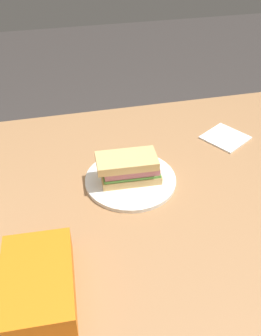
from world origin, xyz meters
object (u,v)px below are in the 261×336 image
at_px(paper_plate, 130,180).
at_px(sandwich, 129,168).
at_px(chip_bag, 38,284).
at_px(dining_table, 113,226).

xyz_separation_m(paper_plate, sandwich, (0.00, 0.00, 0.05)).
distance_m(paper_plate, sandwich, 0.05).
relative_size(sandwich, chip_bag, 0.81).
height_order(dining_table, sandwich, sandwich).
height_order(dining_table, chip_bag, chip_bag).
xyz_separation_m(sandwich, chip_bag, (0.27, 0.32, -0.02)).
distance_m(dining_table, chip_bag, 0.32).
relative_size(dining_table, sandwich, 9.71).
bearing_deg(chip_bag, dining_table, -38.19).
distance_m(sandwich, chip_bag, 0.42).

